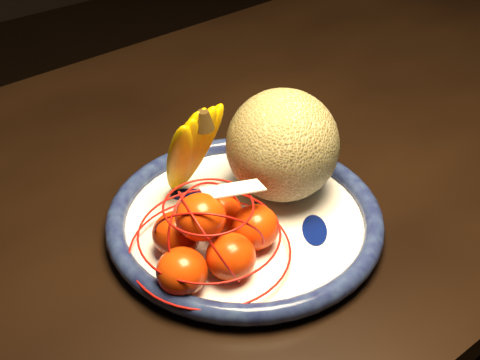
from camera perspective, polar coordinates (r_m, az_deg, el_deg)
dining_table at (r=1.08m, az=4.27°, el=0.68°), size 1.45×0.92×0.70m
fruit_bowl at (r=0.84m, az=0.40°, el=-3.40°), size 0.35×0.35×0.03m
cantaloupe at (r=0.85m, az=3.65°, el=2.98°), size 0.15×0.15×0.15m
banana_bunch at (r=0.83m, az=-4.49°, el=2.69°), size 0.10×0.10×0.15m
mandarin_bag at (r=0.77m, az=-2.51°, el=-4.81°), size 0.20×0.20×0.12m
price_tag at (r=0.76m, az=-0.60°, el=-0.79°), size 0.08×0.04×0.01m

